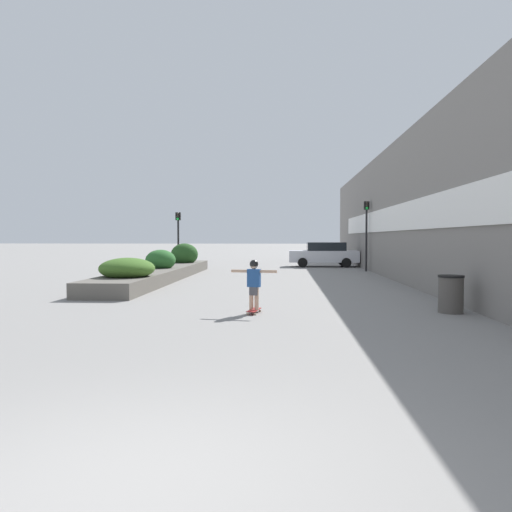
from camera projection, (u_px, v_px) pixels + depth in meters
name	position (u px, v px, depth m)	size (l,w,h in m)	color
ground_plane	(128.00, 486.00, 3.70)	(300.00, 300.00, 0.00)	gray
building_wall_right	(410.00, 209.00, 19.83)	(0.67, 44.83, 5.99)	gray
planter_box	(160.00, 269.00, 21.82)	(1.92, 14.83, 1.54)	#605B54
skateboard	(254.00, 310.00, 12.15)	(0.34, 0.78, 0.09)	maroon
skateboarder	(254.00, 279.00, 12.12)	(1.13, 0.27, 1.22)	tan
trash_bin	(451.00, 294.00, 12.20)	(0.62, 0.62, 0.92)	#514C47
car_leftmost	(458.00, 253.00, 34.01)	(4.01, 2.07, 1.46)	slate
car_center_left	(324.00, 254.00, 31.64)	(4.33, 2.02, 1.55)	silver
traffic_light_left	(178.00, 230.00, 28.63)	(0.28, 0.30, 3.30)	black
traffic_light_right	(366.00, 224.00, 27.15)	(0.28, 0.30, 3.82)	black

